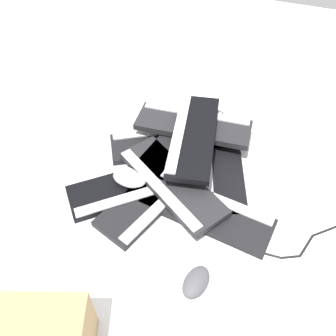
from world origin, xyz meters
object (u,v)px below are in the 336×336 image
(keyboard_3, at_px, (168,142))
(keyboard_4, at_px, (132,187))
(keyboard_2, at_px, (221,167))
(keyboard_6, at_px, (182,140))
(keyboard_7, at_px, (193,124))
(keyboard_0, at_px, (154,195))
(mouse_2, at_px, (128,179))
(keyboard_1, at_px, (207,212))
(mouse_1, at_px, (196,282))
(mouse_0, at_px, (131,179))
(keyboard_8, at_px, (193,136))
(mouse_3, at_px, (128,176))
(keyboard_5, at_px, (171,182))

(keyboard_3, distance_m, keyboard_4, 0.26)
(keyboard_2, relative_size, keyboard_6, 1.01)
(keyboard_6, bearing_deg, keyboard_7, 159.01)
(keyboard_0, xyz_separation_m, mouse_2, (-0.01, -0.10, 0.04))
(keyboard_1, height_order, mouse_2, mouse_2)
(mouse_1, bearing_deg, keyboard_4, 61.08)
(keyboard_1, xyz_separation_m, keyboard_2, (-0.21, -0.01, 0.00))
(keyboard_2, bearing_deg, mouse_1, 5.66)
(keyboard_4, bearing_deg, mouse_1, 49.97)
(mouse_2, bearing_deg, keyboard_0, -176.90)
(keyboard_3, xyz_separation_m, mouse_1, (0.52, 0.28, 0.01))
(keyboard_4, relative_size, mouse_0, 3.91)
(keyboard_1, distance_m, keyboard_7, 0.38)
(keyboard_7, distance_m, mouse_1, 0.62)
(keyboard_1, bearing_deg, keyboard_6, -146.30)
(keyboard_6, bearing_deg, mouse_0, -21.62)
(keyboard_8, relative_size, mouse_2, 4.18)
(keyboard_0, distance_m, mouse_2, 0.11)
(keyboard_0, xyz_separation_m, mouse_3, (-0.02, -0.10, 0.04))
(keyboard_1, bearing_deg, mouse_3, -95.04)
(keyboard_2, distance_m, keyboard_5, 0.21)
(keyboard_8, relative_size, mouse_0, 4.18)
(keyboard_5, distance_m, keyboard_8, 0.20)
(keyboard_1, xyz_separation_m, mouse_1, (0.25, 0.04, 0.01))
(keyboard_3, height_order, keyboard_6, keyboard_6)
(keyboard_5, distance_m, mouse_0, 0.14)
(keyboard_0, xyz_separation_m, keyboard_7, (-0.33, 0.04, 0.06))
(keyboard_5, bearing_deg, mouse_1, 30.95)
(keyboard_2, bearing_deg, keyboard_0, -42.00)
(keyboard_5, bearing_deg, keyboard_1, 69.33)
(keyboard_4, bearing_deg, mouse_3, -126.63)
(mouse_2, bearing_deg, keyboard_4, -177.89)
(keyboard_0, height_order, keyboard_6, keyboard_6)
(keyboard_3, bearing_deg, keyboard_4, -9.06)
(keyboard_0, relative_size, mouse_1, 4.23)
(keyboard_3, relative_size, keyboard_4, 1.06)
(keyboard_3, bearing_deg, keyboard_1, 41.37)
(keyboard_2, xyz_separation_m, mouse_1, (0.46, 0.05, 0.01))
(keyboard_6, bearing_deg, mouse_1, 22.74)
(keyboard_4, relative_size, keyboard_8, 0.94)
(keyboard_1, distance_m, keyboard_8, 0.29)
(keyboard_6, bearing_deg, mouse_2, -23.50)
(mouse_1, bearing_deg, keyboard_7, 29.29)
(mouse_0, xyz_separation_m, mouse_2, (0.00, -0.01, 0.00))
(mouse_0, xyz_separation_m, mouse_3, (-0.01, -0.01, 0.00))
(keyboard_4, height_order, mouse_2, mouse_2)
(mouse_1, relative_size, mouse_3, 1.00)
(keyboard_6, height_order, mouse_3, mouse_3)
(keyboard_7, bearing_deg, keyboard_1, 24.66)
(keyboard_3, relative_size, keyboard_7, 1.01)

